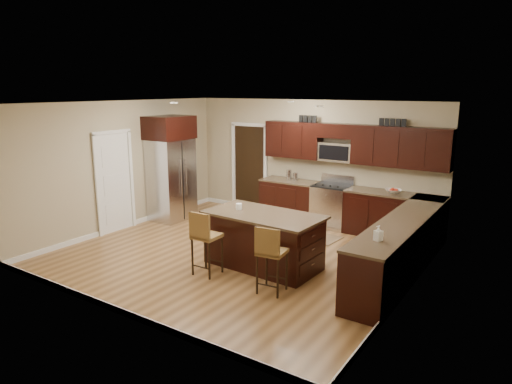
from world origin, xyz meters
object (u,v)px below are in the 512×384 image
Objects in this scene: island at (263,242)px; stool_right at (270,252)px; stool_left at (204,236)px; refrigerator at (171,167)px; range at (332,206)px.

stool_right reaches higher than island.
refrigerator reaches higher than stool_left.
island is 1.05m from stool_left.
refrigerator reaches higher than stool_right.
island is 3.59m from refrigerator.
refrigerator reaches higher than range.
stool_right is at bearing -79.79° from range.
stool_left is at bearing -37.71° from refrigerator.
stool_left reaches higher than stool_right.
range is at bearing 78.96° from stool_left.
stool_left is 1.23m from stool_right.
island is (-0.02, -2.70, -0.04)m from range.
refrigerator is (-3.94, 2.09, 0.56)m from stool_right.
refrigerator is at bearing 161.66° from island.
stool_left is 0.45× the size of refrigerator.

